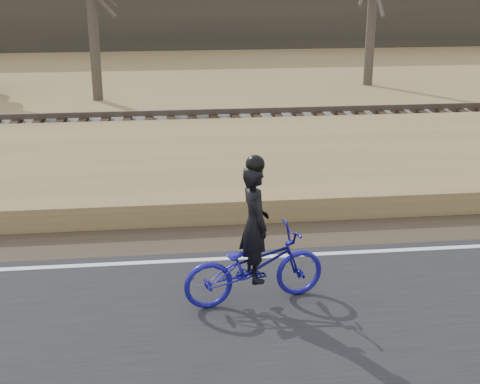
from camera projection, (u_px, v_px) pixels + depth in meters
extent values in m
plane|color=#9D7D4F|center=(220.00, 268.00, 10.69)|extent=(120.00, 120.00, 0.00)
cube|color=black|center=(237.00, 352.00, 8.33)|extent=(120.00, 6.00, 0.06)
cube|color=silver|center=(218.00, 259.00, 10.85)|extent=(120.00, 0.12, 0.01)
cube|color=#473A2B|center=(214.00, 238.00, 11.81)|extent=(120.00, 1.60, 0.04)
cube|color=#9D7D4F|center=(203.00, 176.00, 14.56)|extent=(120.00, 5.00, 0.44)
cube|color=slate|center=(194.00, 134.00, 18.13)|extent=(120.00, 3.00, 0.45)
cube|color=black|center=(194.00, 123.00, 18.03)|extent=(120.00, 2.40, 0.14)
cube|color=brown|center=(195.00, 124.00, 17.31)|extent=(120.00, 0.07, 0.15)
cube|color=brown|center=(192.00, 112.00, 18.66)|extent=(120.00, 0.07, 0.15)
imported|color=#19148C|center=(254.00, 266.00, 9.36)|extent=(2.14, 1.08, 1.07)
imported|color=black|center=(255.00, 224.00, 9.15)|extent=(0.50, 0.67, 1.66)
sphere|color=black|center=(255.00, 164.00, 8.88)|extent=(0.26, 0.26, 0.26)
cylinder|color=#4F443A|center=(91.00, 1.00, 22.60)|extent=(0.36, 0.36, 6.77)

